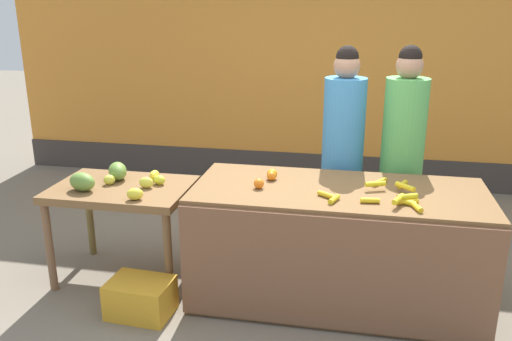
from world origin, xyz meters
TOP-DOWN VIEW (x-y plane):
  - ground_plane at (0.00, 0.00)m, footprint 24.00×24.00m
  - market_wall_back at (0.00, 2.76)m, footprint 7.75×0.23m
  - fruit_stall_counter at (0.33, -0.01)m, footprint 2.07×0.91m
  - side_table_wooden at (-1.33, 0.00)m, footprint 1.05×0.72m
  - banana_bunch_pile at (0.65, -0.13)m, footprint 0.68×0.60m
  - orange_pile at (-0.19, 0.04)m, footprint 0.13×0.30m
  - mango_papaya_pile at (-1.40, -0.01)m, footprint 0.70×0.59m
  - vendor_woman_blue_shirt at (0.33, 0.69)m, footprint 0.34×0.34m
  - vendor_woman_green_shirt at (0.80, 0.68)m, footprint 0.34×0.34m
  - produce_crate at (-1.00, -0.50)m, footprint 0.46×0.35m
  - produce_sack at (-0.55, 0.70)m, footprint 0.42×0.37m

SIDE VIEW (x-z plane):
  - ground_plane at x=0.00m, z-range 0.00..0.00m
  - produce_crate at x=-1.00m, z-range 0.00..0.26m
  - produce_sack at x=-0.55m, z-range 0.00..0.56m
  - fruit_stall_counter at x=0.33m, z-range 0.00..0.87m
  - side_table_wooden at x=-1.33m, z-range 0.29..1.06m
  - mango_papaya_pile at x=-1.40m, z-range 0.77..0.91m
  - banana_bunch_pile at x=0.65m, z-range 0.86..0.93m
  - orange_pile at x=-0.19m, z-range 0.86..0.94m
  - vendor_woman_blue_shirt at x=0.33m, z-range 0.01..1.82m
  - vendor_woman_green_shirt at x=0.80m, z-range 0.01..1.83m
  - market_wall_back at x=0.00m, z-range -0.03..3.26m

